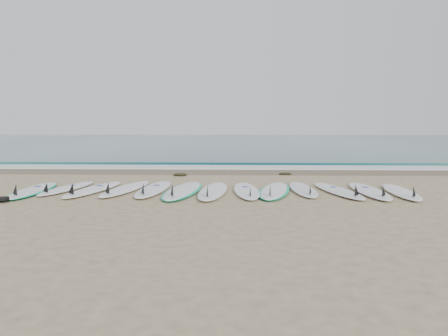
{
  "coord_description": "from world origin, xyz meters",
  "views": [
    {
      "loc": [
        0.54,
        -9.49,
        1.45
      ],
      "look_at": [
        0.17,
        1.34,
        0.4
      ],
      "focal_mm": 35.0,
      "sensor_mm": 36.0,
      "label": 1
    }
  ],
  "objects": [
    {
      "name": "surfboard_5",
      "position": [
        -0.68,
        -0.12,
        0.05
      ],
      "size": [
        0.9,
        2.89,
        0.36
      ],
      "rotation": [
        0.0,
        0.0,
        -0.08
      ],
      "color": "white",
      "rests_on": "ground"
    },
    {
      "name": "surfboard_1",
      "position": [
        -3.36,
        0.13,
        0.05
      ],
      "size": [
        0.79,
        2.39,
        0.3
      ],
      "rotation": [
        0.0,
        0.0,
        -0.13
      ],
      "color": "white",
      "rests_on": "ground"
    },
    {
      "name": "surfboard_4",
      "position": [
        -1.36,
        0.03,
        0.06
      ],
      "size": [
        0.63,
        2.72,
        0.35
      ],
      "rotation": [
        0.0,
        0.0,
        -0.03
      ],
      "color": "white",
      "rests_on": "ground"
    },
    {
      "name": "wave_crest",
      "position": [
        0.0,
        7.0,
        0.05
      ],
      "size": [
        120.0,
        1.0,
        0.1
      ],
      "primitive_type": "cube",
      "color": "#175153",
      "rests_on": "ground"
    },
    {
      "name": "surfboard_8",
      "position": [
        1.31,
        -0.04,
        0.05
      ],
      "size": [
        1.07,
        2.74,
        0.34
      ],
      "rotation": [
        0.0,
        0.0,
        -0.17
      ],
      "color": "white",
      "rests_on": "ground"
    },
    {
      "name": "surfboard_10",
      "position": [
        2.7,
        -0.07,
        0.06
      ],
      "size": [
        0.94,
        2.6,
        0.33
      ],
      "rotation": [
        0.0,
        0.0,
        0.17
      ],
      "color": "white",
      "rests_on": "ground"
    },
    {
      "name": "surfboard_11",
      "position": [
        3.36,
        -0.09,
        0.06
      ],
      "size": [
        0.57,
        2.65,
        0.34
      ],
      "rotation": [
        0.0,
        0.0,
        -0.01
      ],
      "color": "white",
      "rests_on": "ground"
    },
    {
      "name": "seaweed_far",
      "position": [
        1.91,
        3.36,
        0.04
      ],
      "size": [
        0.38,
        0.3,
        0.07
      ],
      "primitive_type": "ellipsoid",
      "color": "black",
      "rests_on": "ground"
    },
    {
      "name": "ground",
      "position": [
        0.0,
        0.0,
        0.0
      ],
      "size": [
        120.0,
        120.0,
        0.0
      ],
      "primitive_type": "plane",
      "color": "tan"
    },
    {
      "name": "surfboard_3",
      "position": [
        -2.0,
        0.06,
        0.06
      ],
      "size": [
        0.89,
        2.67,
        0.34
      ],
      "rotation": [
        0.0,
        0.0,
        -0.13
      ],
      "color": "white",
      "rests_on": "ground"
    },
    {
      "name": "wet_sand_band",
      "position": [
        0.0,
        4.1,
        0.01
      ],
      "size": [
        120.0,
        1.8,
        0.01
      ],
      "primitive_type": "cube",
      "color": "brown",
      "rests_on": "ground"
    },
    {
      "name": "foam_band",
      "position": [
        0.0,
        5.5,
        0.02
      ],
      "size": [
        120.0,
        1.4,
        0.04
      ],
      "primitive_type": "cube",
      "color": "silver",
      "rests_on": "ground"
    },
    {
      "name": "surfboard_6",
      "position": [
        -0.02,
        -0.21,
        0.06
      ],
      "size": [
        0.71,
        2.76,
        0.35
      ],
      "rotation": [
        0.0,
        0.0,
        -0.05
      ],
      "color": "white",
      "rests_on": "ground"
    },
    {
      "name": "surfboard_7",
      "position": [
        0.71,
        -0.12,
        0.06
      ],
      "size": [
        0.69,
        2.59,
        0.33
      ],
      "rotation": [
        0.0,
        0.0,
        0.06
      ],
      "color": "white",
      "rests_on": "ground"
    },
    {
      "name": "surfboard_12",
      "position": [
        4.0,
        -0.16,
        0.06
      ],
      "size": [
        0.72,
        2.52,
        0.32
      ],
      "rotation": [
        0.0,
        0.0,
        -0.08
      ],
      "color": "white",
      "rests_on": "ground"
    },
    {
      "name": "surfboard_9",
      "position": [
        1.97,
        0.12,
        0.05
      ],
      "size": [
        0.55,
        2.45,
        0.31
      ],
      "rotation": [
        0.0,
        0.0,
        0.02
      ],
      "color": "white",
      "rests_on": "ground"
    },
    {
      "name": "surfboard_0",
      "position": [
        -3.98,
        -0.18,
        0.05
      ],
      "size": [
        0.89,
        2.66,
        0.33
      ],
      "rotation": [
        0.0,
        0.0,
        0.1
      ],
      "color": "white",
      "rests_on": "ground"
    },
    {
      "name": "surfboard_2",
      "position": [
        -2.69,
        -0.06,
        0.06
      ],
      "size": [
        0.9,
        2.65,
        0.33
      ],
      "rotation": [
        0.0,
        0.0,
        -0.14
      ],
      "color": "white",
      "rests_on": "ground"
    },
    {
      "name": "seaweed_near",
      "position": [
        -1.17,
        3.04,
        0.04
      ],
      "size": [
        0.41,
        0.32,
        0.08
      ],
      "primitive_type": "ellipsoid",
      "color": "black",
      "rests_on": "ground"
    },
    {
      "name": "ocean",
      "position": [
        0.0,
        32.5,
        0.01
      ],
      "size": [
        120.0,
        55.0,
        0.03
      ],
      "primitive_type": "cube",
      "color": "#175153",
      "rests_on": "ground"
    }
  ]
}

